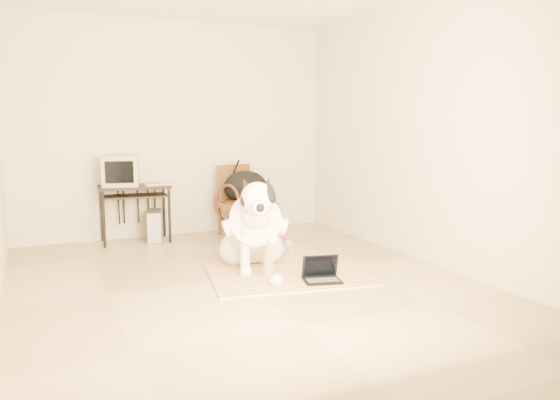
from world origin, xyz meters
TOP-DOWN VIEW (x-y plane):
  - floor at (0.00, 0.00)m, footprint 4.50×4.50m
  - wall_back at (0.00, 2.25)m, footprint 4.50×0.00m
  - wall_front at (0.00, -2.25)m, footprint 4.50×0.00m
  - wall_right at (2.00, 0.00)m, footprint 0.00×4.50m
  - rug at (0.49, -0.08)m, footprint 1.67×1.39m
  - dog at (0.25, 0.22)m, footprint 0.71×1.38m
  - laptop at (0.65, -0.43)m, footprint 0.38×0.31m
  - computer_desk at (-0.59, 1.98)m, footprint 0.85×0.50m
  - crt_monitor at (-0.74, 2.01)m, footprint 0.48×0.47m
  - desk_keyboard at (-0.30, 1.88)m, footprint 0.38×0.16m
  - pc_tower at (-0.37, 1.96)m, footprint 0.25×0.43m
  - rattan_chair at (0.75, 1.84)m, footprint 0.73×0.72m
  - backpack at (0.82, 1.86)m, footprint 0.61×0.47m
  - sneaker_left at (0.46, 0.99)m, footprint 0.12×0.29m
  - sneaker_right at (0.95, 1.00)m, footprint 0.14×0.28m

SIDE VIEW (x-z plane):
  - floor at x=0.00m, z-range 0.00..0.00m
  - rug at x=0.49m, z-range 0.00..0.02m
  - sneaker_right at x=0.95m, z-range -0.01..0.09m
  - sneaker_left at x=0.46m, z-range -0.01..0.10m
  - laptop at x=0.65m, z-range -0.04..0.19m
  - pc_tower at x=-0.37m, z-range 0.00..0.37m
  - dog at x=0.25m, z-range -0.11..0.89m
  - rattan_chair at x=0.75m, z-range 0.00..0.90m
  - computer_desk at x=-0.59m, z-range 0.25..0.94m
  - backpack at x=0.82m, z-range 0.40..0.81m
  - desk_keyboard at x=-0.30m, z-range 0.69..0.72m
  - crt_monitor at x=-0.74m, z-range 0.69..1.05m
  - wall_back at x=0.00m, z-range -0.90..3.60m
  - wall_front at x=0.00m, z-range -0.90..3.60m
  - wall_right at x=2.00m, z-range -0.90..3.60m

